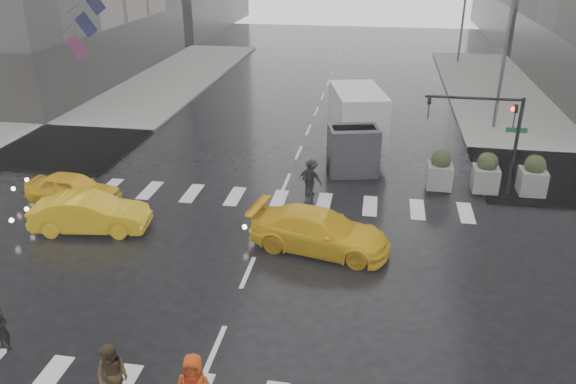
% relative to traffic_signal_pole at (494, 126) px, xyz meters
% --- Properties ---
extents(ground, '(120.00, 120.00, 0.00)m').
position_rel_traffic_signal_pole_xyz_m(ground, '(-9.01, -8.01, -3.22)').
color(ground, black).
rests_on(ground, ground).
extents(sidewalk_nw, '(35.00, 35.00, 0.15)m').
position_rel_traffic_signal_pole_xyz_m(sidewalk_nw, '(-28.51, 9.49, -3.14)').
color(sidewalk_nw, slate).
rests_on(sidewalk_nw, ground).
extents(road_markings, '(18.00, 48.00, 0.01)m').
position_rel_traffic_signal_pole_xyz_m(road_markings, '(-9.01, -8.01, -3.21)').
color(road_markings, silver).
rests_on(road_markings, ground).
extents(traffic_signal_pole, '(4.45, 0.42, 4.50)m').
position_rel_traffic_signal_pole_xyz_m(traffic_signal_pole, '(0.00, 0.00, 0.00)').
color(traffic_signal_pole, black).
rests_on(traffic_signal_pole, ground).
extents(street_lamp_near, '(2.15, 0.22, 9.00)m').
position_rel_traffic_signal_pole_xyz_m(street_lamp_near, '(1.86, 9.99, 1.73)').
color(street_lamp_near, '#59595B').
rests_on(street_lamp_near, ground).
extents(street_lamp_far, '(2.15, 0.22, 9.00)m').
position_rel_traffic_signal_pole_xyz_m(street_lamp_far, '(1.86, 29.99, 1.73)').
color(street_lamp_far, '#59595B').
rests_on(street_lamp_far, ground).
extents(planter_west, '(1.10, 1.10, 1.80)m').
position_rel_traffic_signal_pole_xyz_m(planter_west, '(-2.01, 0.19, -2.23)').
color(planter_west, slate).
rests_on(planter_west, ground).
extents(planter_mid, '(1.10, 1.10, 1.80)m').
position_rel_traffic_signal_pole_xyz_m(planter_mid, '(-0.01, 0.19, -2.23)').
color(planter_mid, slate).
rests_on(planter_mid, ground).
extents(planter_east, '(1.10, 1.10, 1.80)m').
position_rel_traffic_signal_pole_xyz_m(planter_east, '(1.99, 0.19, -2.23)').
color(planter_east, slate).
rests_on(planter_east, ground).
extents(flag_cluster, '(2.87, 3.06, 4.69)m').
position_rel_traffic_signal_pole_xyz_m(flag_cluster, '(-24.09, 10.49, 2.42)').
color(flag_cluster, '#59595B').
rests_on(flag_cluster, ground).
extents(pedestrian_brown, '(0.95, 0.78, 1.79)m').
position_rel_traffic_signal_pole_xyz_m(pedestrian_brown, '(-10.82, -14.43, -2.32)').
color(pedestrian_brown, '#402E17').
rests_on(pedestrian_brown, ground).
extents(pedestrian_far_a, '(1.00, 0.67, 1.62)m').
position_rel_traffic_signal_pole_xyz_m(pedestrian_far_a, '(-7.73, -1.43, -2.41)').
color(pedestrian_far_a, black).
rests_on(pedestrian_far_a, ground).
extents(pedestrian_far_b, '(1.21, 0.99, 1.64)m').
position_rel_traffic_signal_pole_xyz_m(pedestrian_far_b, '(-7.66, -1.18, -2.39)').
color(pedestrian_far_b, black).
rests_on(pedestrian_far_b, ground).
extents(taxi_front, '(4.18, 1.95, 1.38)m').
position_rel_traffic_signal_pole_xyz_m(taxi_front, '(-17.65, -3.88, -2.53)').
color(taxi_front, yellow).
rests_on(taxi_front, ground).
extents(taxi_mid, '(4.66, 2.17, 1.48)m').
position_rel_traffic_signal_pole_xyz_m(taxi_mid, '(-15.76, -6.01, -2.48)').
color(taxi_mid, yellow).
rests_on(taxi_mid, ground).
extents(taxi_rear, '(4.90, 2.94, 1.51)m').
position_rel_traffic_signal_pole_xyz_m(taxi_rear, '(-6.75, -6.01, -2.46)').
color(taxi_rear, yellow).
rests_on(taxi_rear, ground).
extents(box_truck, '(2.40, 6.41, 3.40)m').
position_rel_traffic_signal_pole_xyz_m(box_truck, '(-6.01, 3.73, -1.40)').
color(box_truck, silver).
rests_on(box_truck, ground).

